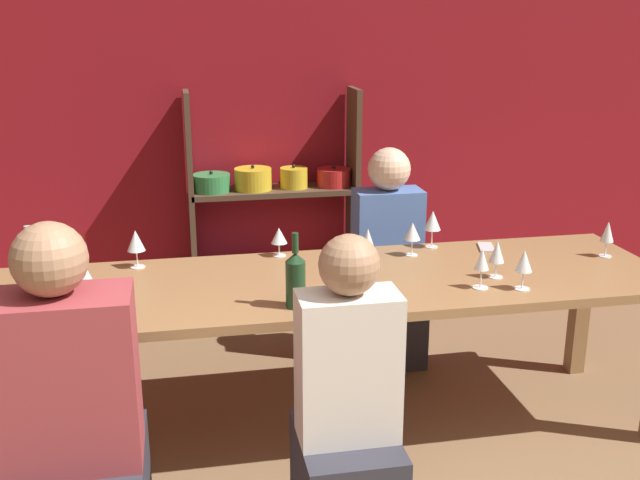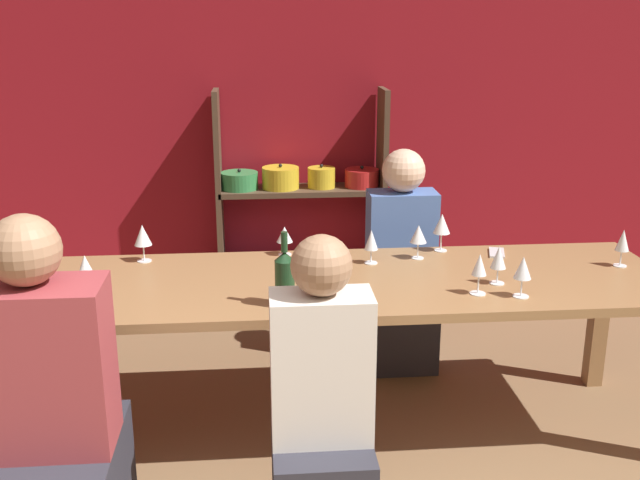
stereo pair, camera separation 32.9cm
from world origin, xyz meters
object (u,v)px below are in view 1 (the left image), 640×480
Objects in this scene: shelf_unit at (269,217)px; wine_glass_white_b at (368,240)px; wine_glass_empty_a at (524,262)px; cell_phone at (486,247)px; wine_glass_red_c at (279,237)px; wine_bottle_dark at (296,279)px; wine_glass_red_a at (136,242)px; person_near_a at (347,436)px; wine_glass_white_c at (433,221)px; person_near_b at (72,466)px; wine_glass_red_b at (85,274)px; wine_glass_empty_b at (497,252)px; wine_glass_red_d at (412,232)px; wine_bottle_green at (33,274)px; wine_glass_white_d at (482,261)px; person_far_a at (386,281)px; dining_table at (324,296)px; wine_glass_white_a at (608,233)px.

shelf_unit is 1.72m from wine_glass_white_b.
wine_glass_empty_a is at bearing -69.51° from shelf_unit.
wine_glass_red_c is at bearing 175.81° from cell_phone.
wine_glass_empty_a is at bearing 0.87° from wine_bottle_dark.
wine_bottle_dark is 0.88m from wine_glass_red_a.
cell_phone is (1.02, -0.07, -0.09)m from wine_glass_red_c.
person_near_a is at bearing -108.09° from wine_glass_white_b.
person_near_b is (-1.60, -1.16, -0.42)m from wine_glass_white_c.
wine_glass_red_c is at bearing -95.15° from shelf_unit.
wine_glass_red_b is at bearing -155.04° from wine_glass_red_c.
shelf_unit is at bearing 110.77° from wine_glass_empty_b.
wine_glass_red_a is 1.28m from wine_glass_red_d.
wine_glass_red_c is 0.12× the size of person_near_a.
wine_glass_empty_a is at bearing -59.16° from wine_glass_red_d.
wine_bottle_green is 2.34× the size of wine_glass_red_c.
person_near_a reaches higher than wine_bottle_green.
wine_glass_empty_b is at bearing -15.77° from wine_glass_red_a.
wine_glass_white_d is at bearing -48.60° from wine_glass_white_b.
wine_glass_red_c is at bearing 24.96° from wine_glass_red_b.
person_far_a is (0.50, -1.15, -0.08)m from shelf_unit.
wine_glass_red_d is (-0.31, 0.53, -0.01)m from wine_glass_empty_a.
dining_table is 19.04× the size of wine_glass_white_b.
wine_glass_empty_a is (0.79, -0.27, 0.20)m from dining_table.
wine_glass_empty_a reaches higher than wine_glass_red_c.
dining_table is at bearing 160.98° from wine_glass_empty_a.
wine_glass_red_a reaches higher than wine_glass_empty_a.
person_near_a is at bearing -95.25° from dining_table.
wine_glass_red_c is at bearing 111.77° from dining_table.
wine_glass_white_a is 1.08× the size of wine_glass_white_b.
wine_glass_red_d is 0.97× the size of wine_glass_empty_b.
shelf_unit reaches higher than wine_glass_red_c.
wine_glass_empty_b reaches higher than wine_glass_red_b.
person_far_a is at bearing 106.85° from wine_glass_empty_a.
person_near_a reaches higher than wine_glass_red_d.
dining_table is at bearing -151.85° from wine_glass_red_d.
dining_table is 20.58× the size of wine_glass_red_b.
dining_table is at bearing -177.34° from wine_glass_white_a.
wine_bottle_dark is at bearing -120.93° from dining_table.
wine_glass_white_b is 0.72m from wine_glass_empty_a.
wine_glass_white_d is at bearing -21.08° from wine_glass_red_a.
wine_glass_white_d is 0.17m from wine_glass_empty_a.
wine_glass_white_d is at bearing -19.95° from dining_table.
wine_glass_red_d is (1.47, 0.28, 0.01)m from wine_glass_red_b.
wine_glass_white_b is at bearing 64.69° from person_far_a.
wine_glass_white_d reaches higher than wine_glass_red_d.
wine_glass_white_d is 0.16m from wine_glass_empty_b.
wine_glass_white_b is 0.13× the size of person_near_b.
person_near_a is 0.99× the size of person_far_a.
wine_glass_red_b is 1.49m from wine_glass_red_d.
wine_glass_white_a is (2.37, 0.09, 0.01)m from wine_glass_red_b.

